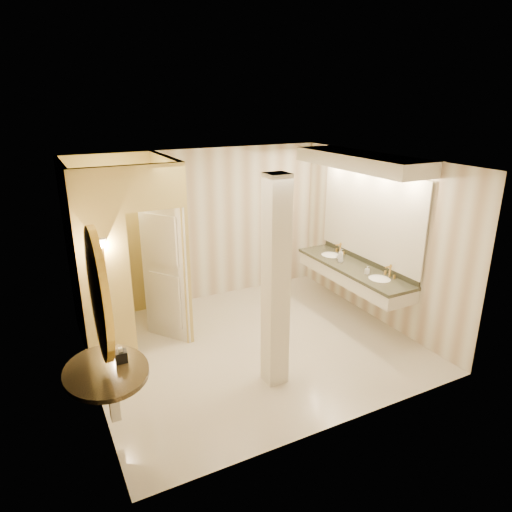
% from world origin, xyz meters
% --- Properties ---
extents(floor, '(4.50, 4.50, 0.00)m').
position_xyz_m(floor, '(0.00, 0.00, 0.00)').
color(floor, beige).
rests_on(floor, ground).
extents(ceiling, '(4.50, 4.50, 0.00)m').
position_xyz_m(ceiling, '(0.00, 0.00, 2.70)').
color(ceiling, white).
rests_on(ceiling, wall_back).
extents(wall_back, '(4.50, 0.02, 2.70)m').
position_xyz_m(wall_back, '(0.00, 2.00, 1.35)').
color(wall_back, beige).
rests_on(wall_back, floor).
extents(wall_front, '(4.50, 0.02, 2.70)m').
position_xyz_m(wall_front, '(0.00, -2.00, 1.35)').
color(wall_front, beige).
rests_on(wall_front, floor).
extents(wall_left, '(0.02, 4.00, 2.70)m').
position_xyz_m(wall_left, '(-2.25, 0.00, 1.35)').
color(wall_left, beige).
rests_on(wall_left, floor).
extents(wall_right, '(0.02, 4.00, 2.70)m').
position_xyz_m(wall_right, '(2.25, 0.00, 1.35)').
color(wall_right, beige).
rests_on(wall_right, floor).
extents(toilet_closet, '(1.50, 1.55, 2.70)m').
position_xyz_m(toilet_closet, '(-1.13, 0.96, 1.39)').
color(toilet_closet, tan).
rests_on(toilet_closet, floor).
extents(wall_sconce, '(0.14, 0.14, 0.42)m').
position_xyz_m(wall_sconce, '(-1.93, 0.43, 1.73)').
color(wall_sconce, gold).
rests_on(wall_sconce, toilet_closet).
extents(vanity, '(0.75, 2.52, 2.09)m').
position_xyz_m(vanity, '(1.98, 0.18, 1.63)').
color(vanity, silver).
rests_on(vanity, floor).
extents(console_shelf, '(1.06, 1.06, 1.98)m').
position_xyz_m(console_shelf, '(-2.21, -1.08, 1.35)').
color(console_shelf, black).
rests_on(console_shelf, floor).
extents(pillar, '(0.27, 0.27, 2.70)m').
position_xyz_m(pillar, '(-0.15, -0.90, 1.35)').
color(pillar, silver).
rests_on(pillar, floor).
extents(tissue_box, '(0.13, 0.13, 0.12)m').
position_xyz_m(tissue_box, '(-2.05, -1.00, 0.94)').
color(tissue_box, black).
rests_on(tissue_box, console_shelf).
extents(toilet, '(0.63, 0.84, 0.76)m').
position_xyz_m(toilet, '(-1.93, 1.41, 0.38)').
color(toilet, white).
rests_on(toilet, floor).
extents(soap_bottle_a, '(0.07, 0.07, 0.12)m').
position_xyz_m(soap_bottle_a, '(1.91, -0.20, 0.94)').
color(soap_bottle_a, beige).
rests_on(soap_bottle_a, vanity).
extents(soap_bottle_b, '(0.11, 0.11, 0.11)m').
position_xyz_m(soap_bottle_b, '(1.94, 0.57, 0.93)').
color(soap_bottle_b, silver).
rests_on(soap_bottle_b, vanity).
extents(soap_bottle_c, '(0.11, 0.11, 0.24)m').
position_xyz_m(soap_bottle_c, '(1.87, 0.43, 0.99)').
color(soap_bottle_c, '#C6B28C').
rests_on(soap_bottle_c, vanity).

